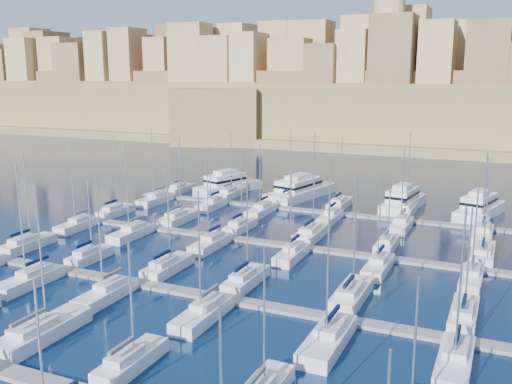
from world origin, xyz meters
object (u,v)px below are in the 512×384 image
at_px(motor_yacht_d, 480,207).
at_px(sailboat_2, 42,332).
at_px(motor_yacht_b, 300,190).
at_px(motor_yacht_a, 227,185).
at_px(motor_yacht_c, 403,201).

bearing_deg(motor_yacht_d, sailboat_2, -117.74).
xyz_separation_m(sailboat_2, motor_yacht_d, (36.09, 68.64, 0.96)).
xyz_separation_m(motor_yacht_b, motor_yacht_d, (34.82, -1.93, 0.00)).
height_order(sailboat_2, motor_yacht_d, sailboat_2).
relative_size(motor_yacht_a, motor_yacht_c, 1.06).
distance_m(motor_yacht_a, motor_yacht_b, 16.11).
bearing_deg(motor_yacht_d, motor_yacht_a, 179.50).
distance_m(sailboat_2, motor_yacht_d, 77.55).
xyz_separation_m(motor_yacht_a, motor_yacht_c, (37.33, -0.37, 0.00)).
bearing_deg(sailboat_2, motor_yacht_b, 88.97).
distance_m(sailboat_2, motor_yacht_a, 70.65).
relative_size(motor_yacht_a, motor_yacht_b, 0.84).
bearing_deg(motor_yacht_a, motor_yacht_c, -0.57).
height_order(sailboat_2, motor_yacht_b, sailboat_2).
distance_m(motor_yacht_a, motor_yacht_c, 37.33).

